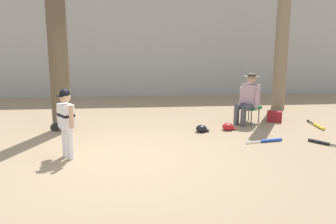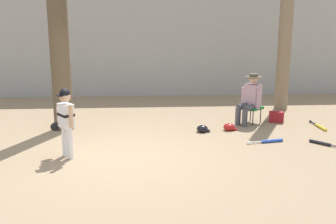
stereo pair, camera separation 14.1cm
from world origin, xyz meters
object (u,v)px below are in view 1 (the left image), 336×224
seated_spectator (248,97)px  batting_helmet_red (228,127)px  batting_helmet_black (201,129)px  bat_black_composite (322,143)px  folding_stool (250,108)px  bat_yellow_trainer (318,126)px  young_ballplayer (65,119)px  bat_blue_youth (269,141)px  tree_behind_spectator (283,23)px  tree_near_player (56,23)px  handbag_beside_stool (274,117)px

seated_spectator → batting_helmet_red: bearing=-137.5°
batting_helmet_black → bat_black_composite: bearing=-24.6°
folding_stool → bat_yellow_trainer: folding_stool is taller
young_ballplayer → bat_blue_youth: young_ballplayer is taller
tree_behind_spectator → bat_yellow_trainer: (0.31, -1.92, -2.29)m
tree_behind_spectator → seated_spectator: (-1.24, -1.44, -1.68)m
bat_black_composite → bat_blue_youth: bearing=168.3°
tree_near_player → bat_blue_youth: (4.42, -1.27, -2.36)m
bat_black_composite → batting_helmet_black: bearing=155.4°
bat_yellow_trainer → tree_near_player: bearing=177.4°
tree_behind_spectator → bat_yellow_trainer: tree_behind_spectator is taller
young_ballplayer → batting_helmet_black: 3.19m
bat_blue_youth → folding_stool: bearing=89.4°
seated_spectator → bat_blue_youth: seated_spectator is taller
seated_spectator → bat_yellow_trainer: 1.73m
young_ballplayer → batting_helmet_black: size_ratio=4.42×
young_ballplayer → bat_yellow_trainer: (5.51, 1.63, -0.71)m
folding_stool → bat_black_composite: bearing=-59.8°
seated_spectator → batting_helmet_black: size_ratio=4.06×
bat_yellow_trainer → bat_black_composite: bearing=-110.0°
seated_spectator → batting_helmet_black: bearing=-152.2°
tree_behind_spectator → bat_yellow_trainer: 3.01m
bat_yellow_trainer → bat_blue_youth: (-1.49, -1.00, 0.00)m
folding_stool → bat_blue_youth: bearing=-90.6°
bat_black_composite → bat_blue_youth: 1.07m
tree_near_player → bat_blue_youth: bearing=-16.1°
tree_near_player → handbag_beside_stool: (5.05, 0.30, -2.27)m
seated_spectator → bat_blue_youth: (0.06, -1.49, -0.61)m
tree_near_player → young_ballplayer: (0.40, -1.90, -1.65)m
seated_spectator → bat_yellow_trainer: (1.55, -0.48, -0.61)m
bat_black_composite → handbag_beside_stool: bearing=103.0°
handbag_beside_stool → tree_behind_spectator: bearing=68.0°
handbag_beside_stool → bat_blue_youth: size_ratio=0.43×
seated_spectator → batting_helmet_red: 0.98m
seated_spectator → bat_black_composite: bearing=-57.0°
tree_behind_spectator → bat_blue_youth: 3.90m
tree_near_player → bat_yellow_trainer: size_ratio=6.94×
tree_near_player → folding_stool: (4.43, 0.27, -2.03)m
folding_stool → seated_spectator: size_ratio=0.47×
tree_behind_spectator → bat_black_composite: bearing=-92.4°
handbag_beside_stool → bat_black_composite: (0.41, -1.79, -0.10)m
young_ballplayer → tree_behind_spectator: bearing=34.3°
seated_spectator → bat_black_composite: size_ratio=2.06×
tree_behind_spectator → young_ballplayer: (-5.20, -3.55, -1.58)m
young_ballplayer → handbag_beside_stool: bearing=25.3°
tree_behind_spectator → young_ballplayer: size_ratio=4.00×
tree_near_player → bat_blue_youth: size_ratio=6.79×
young_ballplayer → batting_helmet_black: young_ballplayer is taller
young_ballplayer → bat_black_composite: bearing=4.6°
tree_near_player → batting_helmet_red: size_ratio=17.62×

